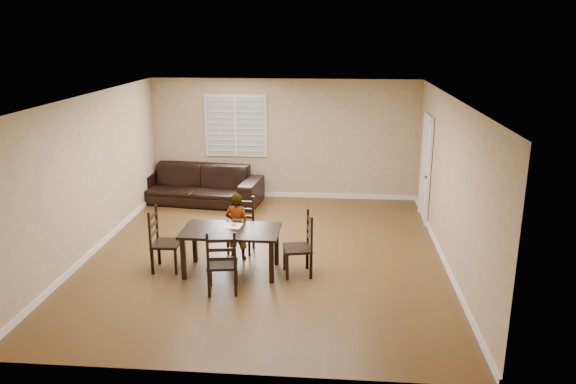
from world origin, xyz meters
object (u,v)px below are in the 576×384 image
object	(u,v)px
chair_right	(305,247)
donut	(234,225)
chair_near	(242,226)
sofa	(198,184)
chair_left	(159,242)
child	(237,226)
chair_far	(222,266)
dining_table	(231,235)

from	to	relation	value
chair_right	donut	size ratio (longest dim) A/B	10.64
chair_near	sofa	xyz separation A→B (m)	(-1.45, 2.68, -0.02)
chair_right	sofa	distance (m)	4.48
chair_left	child	world-z (taller)	child
chair_far	sofa	bearing A→B (deg)	-80.93
dining_table	chair_near	xyz separation A→B (m)	(0.01, 0.97, -0.19)
chair_near	chair_right	world-z (taller)	chair_right
chair_far	donut	world-z (taller)	chair_far
chair_near	child	bearing A→B (deg)	-87.62
dining_table	child	distance (m)	0.56
chair_left	sofa	size ratio (longest dim) A/B	0.36
donut	dining_table	bearing A→B (deg)	-96.68
chair_left	donut	distance (m)	1.24
dining_table	chair_right	size ratio (longest dim) A/B	1.51
chair_far	chair_right	distance (m)	1.42
chair_right	donut	world-z (taller)	chair_right
chair_far	sofa	xyz separation A→B (m)	(-1.45, 4.47, -0.04)
chair_far	donut	size ratio (longest dim) A/B	10.35
chair_right	child	world-z (taller)	child
chair_left	sofa	distance (m)	3.67
chair_near	sofa	bearing A→B (deg)	121.95
dining_table	chair_right	bearing A→B (deg)	1.22
donut	sofa	xyz separation A→B (m)	(-1.45, 3.49, -0.33)
chair_right	sofa	size ratio (longest dim) A/B	0.36
child	donut	distance (m)	0.41
chair_near	child	xyz separation A→B (m)	(-0.01, -0.42, 0.14)
chair_near	chair_left	size ratio (longest dim) A/B	0.93
chair_left	chair_near	bearing A→B (deg)	-52.70
chair_far	donut	distance (m)	1.03
chair_near	chair_left	world-z (taller)	chair_left
dining_table	chair_right	distance (m)	1.18
donut	sofa	distance (m)	3.79
chair_right	sofa	xyz separation A→B (m)	(-2.60, 3.64, -0.05)
dining_table	child	xyz separation A→B (m)	(0.00, 0.55, -0.05)
chair_near	donut	distance (m)	0.86
sofa	chair_left	bearing A→B (deg)	-78.95
chair_near	chair_right	bearing A→B (deg)	-35.95
child	chair_right	bearing A→B (deg)	168.25
donut	chair_left	bearing A→B (deg)	-171.90
dining_table	chair_far	world-z (taller)	chair_far
chair_far	chair_left	size ratio (longest dim) A/B	0.96
donut	child	bearing A→B (deg)	92.52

